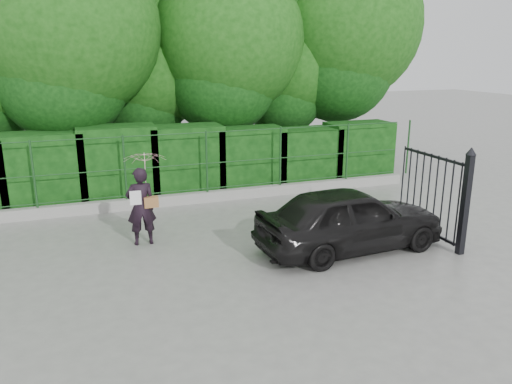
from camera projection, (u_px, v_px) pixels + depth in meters
name	position (u px, v px, depth m)	size (l,w,h in m)	color
ground	(242.00, 261.00, 10.49)	(80.00, 80.00, 0.00)	gray
kerb	(194.00, 198.00, 14.53)	(14.00, 0.25, 0.30)	#9E9E99
fence	(201.00, 162.00, 14.32)	(14.13, 0.06, 1.80)	#1A441D
hedge	(181.00, 162.00, 15.15)	(14.20, 1.20, 2.22)	black
trees	(202.00, 41.00, 16.63)	(17.10, 6.15, 8.08)	black
gate	(450.00, 196.00, 11.00)	(0.22, 2.33, 2.36)	black
woman	(144.00, 185.00, 11.15)	(0.95, 0.97, 2.12)	black
car	(350.00, 219.00, 10.95)	(1.70, 4.22, 1.44)	black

